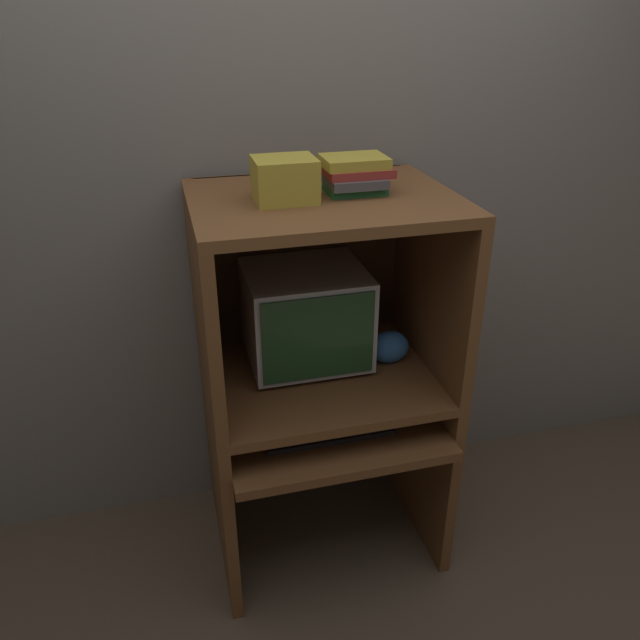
# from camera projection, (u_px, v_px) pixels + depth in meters

# --- Properties ---
(ground_plane) EXTENTS (12.00, 12.00, 0.00)m
(ground_plane) POSITION_uv_depth(u_px,v_px,m) (345.00, 594.00, 2.36)
(ground_plane) COLOR brown
(wall_back) EXTENTS (6.00, 0.06, 2.60)m
(wall_back) POSITION_uv_depth(u_px,v_px,m) (296.00, 206.00, 2.39)
(wall_back) COLOR gray
(wall_back) RESTS_ON ground_plane
(desk_base) EXTENTS (0.85, 0.73, 0.64)m
(desk_base) POSITION_uv_depth(u_px,v_px,m) (326.00, 462.00, 2.43)
(desk_base) COLOR brown
(desk_base) RESTS_ON ground_plane
(desk_monitor_shelf) EXTENTS (0.85, 0.67, 0.14)m
(desk_monitor_shelf) POSITION_uv_depth(u_px,v_px,m) (323.00, 381.00, 2.31)
(desk_monitor_shelf) COLOR brown
(desk_monitor_shelf) RESTS_ON desk_base
(hutch_upper) EXTENTS (0.85, 0.67, 0.67)m
(hutch_upper) POSITION_uv_depth(u_px,v_px,m) (321.00, 261.00, 2.12)
(hutch_upper) COLOR brown
(hutch_upper) RESTS_ON desk_monitor_shelf
(crt_monitor) EXTENTS (0.43, 0.39, 0.37)m
(crt_monitor) POSITION_uv_depth(u_px,v_px,m) (306.00, 315.00, 2.29)
(crt_monitor) COLOR #B2B2B7
(crt_monitor) RESTS_ON desk_monitor_shelf
(keyboard) EXTENTS (0.46, 0.17, 0.03)m
(keyboard) POSITION_uv_depth(u_px,v_px,m) (327.00, 429.00, 2.20)
(keyboard) COLOR black
(keyboard) RESTS_ON desk_base
(mouse) EXTENTS (0.08, 0.05, 0.03)m
(mouse) POSITION_uv_depth(u_px,v_px,m) (407.00, 418.00, 2.25)
(mouse) COLOR #28282B
(mouse) RESTS_ON desk_base
(snack_bag) EXTENTS (0.15, 0.11, 0.12)m
(snack_bag) POSITION_uv_depth(u_px,v_px,m) (389.00, 347.00, 2.34)
(snack_bag) COLOR #336BB7
(snack_bag) RESTS_ON desk_monitor_shelf
(book_stack) EXTENTS (0.22, 0.17, 0.12)m
(book_stack) POSITION_uv_depth(u_px,v_px,m) (355.00, 174.00, 1.99)
(book_stack) COLOR #236638
(book_stack) RESTS_ON hutch_upper
(storage_box) EXTENTS (0.19, 0.16, 0.13)m
(storage_box) POSITION_uv_depth(u_px,v_px,m) (285.00, 180.00, 1.91)
(storage_box) COLOR gold
(storage_box) RESTS_ON hutch_upper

